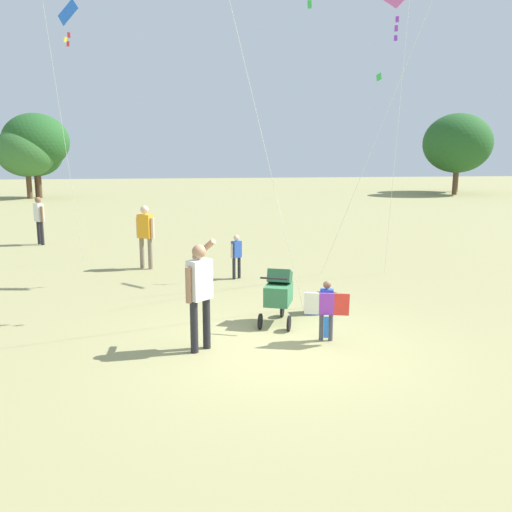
{
  "coord_description": "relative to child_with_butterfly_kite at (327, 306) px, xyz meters",
  "views": [
    {
      "loc": [
        -1.6,
        -8.1,
        3.1
      ],
      "look_at": [
        -0.24,
        1.18,
        1.3
      ],
      "focal_mm": 37.78,
      "sensor_mm": 36.0,
      "label": 1
    }
  ],
  "objects": [
    {
      "name": "ground_plane",
      "position": [
        -0.8,
        -0.22,
        -0.62
      ],
      "size": [
        120.0,
        120.0,
        0.0
      ],
      "primitive_type": "plane",
      "color": "#938E5B"
    },
    {
      "name": "treeline_distant",
      "position": [
        3.83,
        31.06,
        3.08
      ],
      "size": [
        36.71,
        7.26,
        5.99
      ],
      "color": "brown",
      "rests_on": "ground"
    },
    {
      "name": "child_with_butterfly_kite",
      "position": [
        0.0,
        0.0,
        0.0
      ],
      "size": [
        0.74,
        0.44,
        1.03
      ],
      "color": "#4C4C51",
      "rests_on": "ground"
    },
    {
      "name": "person_adult_flyer",
      "position": [
        -2.09,
        -0.11,
        0.42
      ],
      "size": [
        0.51,
        0.69,
        1.79
      ],
      "color": "#232328",
      "rests_on": "ground"
    },
    {
      "name": "stroller",
      "position": [
        -0.6,
        1.07,
        -0.01
      ],
      "size": [
        0.77,
        1.12,
        1.03
      ],
      "color": "black",
      "rests_on": "ground"
    },
    {
      "name": "kite_orange_delta",
      "position": [
        2.92,
        4.74,
        5.9
      ],
      "size": [
        0.58,
        1.53,
        7.22
      ],
      "color": "pink",
      "rests_on": "ground"
    },
    {
      "name": "kite_blue_high",
      "position": [
        -5.17,
        7.57,
        5.93
      ],
      "size": [
        0.68,
        2.1,
        7.23
      ],
      "color": "blue",
      "rests_on": "ground"
    },
    {
      "name": "person_red_shirt",
      "position": [
        -3.27,
        6.3,
        0.4
      ],
      "size": [
        0.49,
        0.38,
        1.72
      ],
      "color": "#7F705B",
      "rests_on": "ground"
    },
    {
      "name": "person_sitting_far",
      "position": [
        -7.07,
        10.83,
        0.35
      ],
      "size": [
        0.39,
        0.43,
        1.64
      ],
      "color": "#232328",
      "rests_on": "ground"
    },
    {
      "name": "person_couple_left",
      "position": [
        -0.97,
        4.75,
        0.04
      ],
      "size": [
        0.3,
        0.26,
        1.11
      ],
      "color": "#232328",
      "rests_on": "ground"
    },
    {
      "name": "cooler_box",
      "position": [
        0.26,
        1.6,
        -0.44
      ],
      "size": [
        0.45,
        0.33,
        0.35
      ],
      "color": "#2D5BB7",
      "rests_on": "ground"
    }
  ]
}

